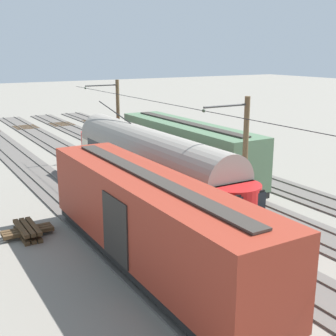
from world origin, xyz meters
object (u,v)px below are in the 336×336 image
(vintage_streetcar, at_px, (149,163))
(catenary_pole_mid_near, at_px, (244,157))
(switch_stand, at_px, (185,139))
(spare_tie_stack, at_px, (28,231))
(boxcar_adjacent, at_px, (149,220))
(catenary_pole_foreground, at_px, (117,119))
(boxcar_far_siding, at_px, (187,149))

(vintage_streetcar, bearing_deg, catenary_pole_mid_near, 115.24)
(switch_stand, relative_size, spare_tie_stack, 0.51)
(catenary_pole_mid_near, xyz_separation_m, spare_tie_stack, (10.32, -3.60, -3.16))
(vintage_streetcar, xyz_separation_m, boxcar_adjacent, (4.31, 7.91, -0.10))
(vintage_streetcar, distance_m, catenary_pole_mid_near, 6.15)
(catenary_pole_mid_near, height_order, switch_stand, catenary_pole_mid_near)
(boxcar_adjacent, height_order, spare_tie_stack, boxcar_adjacent)
(catenary_pole_foreground, distance_m, spare_tie_stack, 16.15)
(switch_stand, bearing_deg, boxcar_adjacent, 53.69)
(boxcar_far_siding, height_order, switch_stand, boxcar_far_siding)
(boxcar_adjacent, bearing_deg, switch_stand, -126.31)
(boxcar_adjacent, xyz_separation_m, catenary_pole_foreground, (-6.88, -18.05, 1.26))
(vintage_streetcar, xyz_separation_m, spare_tie_stack, (7.75, 1.87, -2.00))
(catenary_pole_foreground, relative_size, catenary_pole_mid_near, 1.00)
(boxcar_far_siding, distance_m, switch_stand, 11.39)
(catenary_pole_mid_near, distance_m, spare_tie_stack, 11.38)
(switch_stand, bearing_deg, catenary_pole_mid_near, 66.02)
(boxcar_far_siding, bearing_deg, vintage_streetcar, 30.64)
(boxcar_adjacent, xyz_separation_m, catenary_pole_mid_near, (-6.88, -2.44, 1.26))
(catenary_pole_foreground, xyz_separation_m, switch_stand, (-7.80, -1.94, -2.72))
(catenary_pole_mid_near, height_order, spare_tie_stack, catenary_pole_mid_near)
(vintage_streetcar, bearing_deg, boxcar_adjacent, 61.41)
(catenary_pole_foreground, bearing_deg, vintage_streetcar, 75.75)
(boxcar_adjacent, distance_m, catenary_pole_foreground, 19.35)
(catenary_pole_mid_near, relative_size, spare_tie_stack, 2.72)
(catenary_pole_mid_near, bearing_deg, switch_stand, -113.98)
(switch_stand, xyz_separation_m, spare_tie_stack, (18.13, 13.95, -0.43))
(catenary_pole_foreground, xyz_separation_m, catenary_pole_mid_near, (0.00, 15.60, 0.00))
(vintage_streetcar, distance_m, spare_tie_stack, 8.22)
(catenary_pole_mid_near, bearing_deg, spare_tie_stack, -19.20)
(catenary_pole_foreground, relative_size, switch_stand, 5.29)
(switch_stand, height_order, spare_tie_stack, switch_stand)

